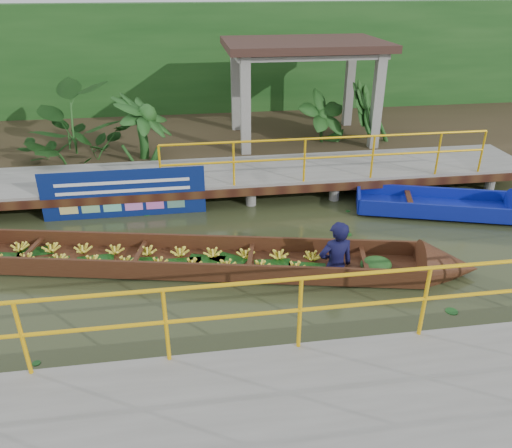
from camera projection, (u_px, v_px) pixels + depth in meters
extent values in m
plane|color=#2E341A|center=(217.00, 268.00, 9.14)|extent=(80.00, 80.00, 0.00)
cube|color=#322919|center=(198.00, 138.00, 15.67)|extent=(30.00, 8.00, 0.45)
cube|color=slate|center=(205.00, 175.00, 12.01)|extent=(16.00, 2.00, 0.15)
cube|color=black|center=(208.00, 194.00, 11.16)|extent=(16.00, 0.12, 0.18)
cylinder|color=#FCB70D|center=(330.00, 138.00, 11.05)|extent=(7.50, 0.05, 0.05)
cylinder|color=#FCB70D|center=(328.00, 157.00, 11.25)|extent=(7.50, 0.05, 0.05)
cylinder|color=#FCB70D|center=(328.00, 159.00, 11.27)|extent=(0.05, 0.05, 1.00)
cylinder|color=slate|center=(25.00, 209.00, 10.90)|extent=(0.24, 0.24, 0.55)
cylinder|color=slate|center=(42.00, 182.00, 12.32)|extent=(0.24, 0.24, 0.55)
cylinder|color=slate|center=(118.00, 204.00, 11.16)|extent=(0.24, 0.24, 0.55)
cylinder|color=slate|center=(125.00, 178.00, 12.58)|extent=(0.24, 0.24, 0.55)
cylinder|color=slate|center=(208.00, 199.00, 11.43)|extent=(0.24, 0.24, 0.55)
cylinder|color=slate|center=(204.00, 174.00, 12.84)|extent=(0.24, 0.24, 0.55)
cylinder|color=slate|center=(293.00, 193.00, 11.69)|extent=(0.24, 0.24, 0.55)
cylinder|color=slate|center=(280.00, 170.00, 13.11)|extent=(0.24, 0.24, 0.55)
cylinder|color=slate|center=(375.00, 189.00, 11.95)|extent=(0.24, 0.24, 0.55)
cylinder|color=slate|center=(353.00, 166.00, 13.37)|extent=(0.24, 0.24, 0.55)
cylinder|color=slate|center=(453.00, 184.00, 12.22)|extent=(0.24, 0.24, 0.55)
cylinder|color=slate|center=(424.00, 162.00, 13.63)|extent=(0.24, 0.24, 0.55)
cylinder|color=slate|center=(208.00, 199.00, 11.43)|extent=(0.24, 0.24, 0.55)
cube|color=slate|center=(338.00, 439.00, 5.42)|extent=(18.00, 2.40, 0.70)
cylinder|color=#FCB70D|center=(318.00, 277.00, 5.84)|extent=(10.00, 0.05, 0.05)
cylinder|color=#FCB70D|center=(316.00, 309.00, 6.04)|extent=(10.00, 0.05, 0.05)
cylinder|color=#FCB70D|center=(316.00, 312.00, 6.06)|extent=(0.05, 0.05, 1.00)
cube|color=slate|center=(246.00, 111.00, 13.09)|extent=(0.25, 0.25, 2.80)
cube|color=slate|center=(377.00, 107.00, 13.56)|extent=(0.25, 0.25, 2.80)
cube|color=slate|center=(235.00, 92.00, 15.21)|extent=(0.25, 0.25, 2.80)
cube|color=slate|center=(349.00, 89.00, 15.68)|extent=(0.25, 0.25, 2.80)
cube|color=slate|center=(304.00, 52.00, 13.80)|extent=(4.00, 2.60, 0.12)
cube|color=#37221B|center=(304.00, 44.00, 13.71)|extent=(4.40, 3.00, 0.20)
cube|color=#184516|center=(192.00, 66.00, 17.08)|extent=(30.00, 0.80, 4.00)
cube|color=#381B0F|center=(195.00, 264.00, 9.17)|extent=(8.26, 2.71, 0.06)
cube|color=#381B0F|center=(199.00, 243.00, 9.56)|extent=(8.05, 1.77, 0.35)
cube|color=#381B0F|center=(189.00, 272.00, 8.64)|extent=(8.05, 1.77, 0.35)
cone|color=#381B0F|center=(449.00, 268.00, 8.88)|extent=(1.21, 1.18, 0.99)
ellipsoid|color=#184516|center=(376.00, 265.00, 8.94)|extent=(0.66, 0.56, 0.27)
imported|color=#0E0E34|center=(339.00, 222.00, 8.61)|extent=(0.70, 0.50, 1.80)
cube|color=#0C188D|center=(434.00, 208.00, 11.21)|extent=(3.53, 1.97, 0.11)
cube|color=#0C188D|center=(432.00, 194.00, 11.60)|extent=(3.24, 1.07, 0.34)
cube|color=#0C188D|center=(439.00, 212.00, 10.71)|extent=(3.24, 1.07, 0.34)
cube|color=#0C188D|center=(358.00, 198.00, 11.38)|extent=(0.37, 0.99, 0.34)
cube|color=black|center=(409.00, 199.00, 11.21)|extent=(0.41, 1.00, 0.06)
cube|color=navy|center=(124.00, 194.00, 10.85)|extent=(3.51, 0.03, 1.10)
cube|color=white|center=(123.00, 182.00, 10.71)|extent=(2.85, 0.01, 0.07)
cube|color=white|center=(124.00, 191.00, 10.80)|extent=(2.85, 0.01, 0.07)
imported|color=#184516|center=(63.00, 125.00, 12.75)|extent=(1.47, 1.47, 1.83)
imported|color=#184516|center=(142.00, 122.00, 13.01)|extent=(1.47, 1.47, 1.83)
imported|color=#184516|center=(328.00, 115.00, 13.67)|extent=(1.47, 1.47, 1.83)
imported|color=#184516|center=(380.00, 113.00, 13.87)|extent=(1.47, 1.47, 1.83)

